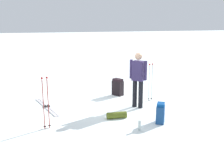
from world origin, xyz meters
name	(u,v)px	position (x,y,z in m)	size (l,w,h in m)	color
ground_plane	(112,105)	(0.00, 0.00, 0.00)	(80.00, 80.00, 0.00)	white
skier_standing	(138,77)	(-0.73, 0.33, 0.95)	(0.44, 0.42, 1.70)	black
ski_pair_near	(47,107)	(2.00, -0.28, 0.01)	(0.77, 1.90, 0.05)	silver
backpack_large_dark	(118,87)	(-0.46, -1.10, 0.29)	(0.41, 0.44, 0.60)	black
backpack_bright	(160,113)	(-0.92, 1.70, 0.27)	(0.33, 0.37, 0.55)	navy
ski_poles_planted_near	(151,80)	(-1.36, -0.26, 0.70)	(0.18, 0.10, 1.25)	#A9B8B5
ski_poles_planted_far	(46,100)	(1.99, 1.42, 0.74)	(0.19, 0.10, 1.33)	maroon
sleeping_mat_rolled	(117,115)	(0.12, 1.12, 0.09)	(0.18, 0.18, 0.55)	#505D1B
thermos_bottle	(140,125)	(-0.23, 2.05, 0.13)	(0.07, 0.07, 0.26)	#ACBCBC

